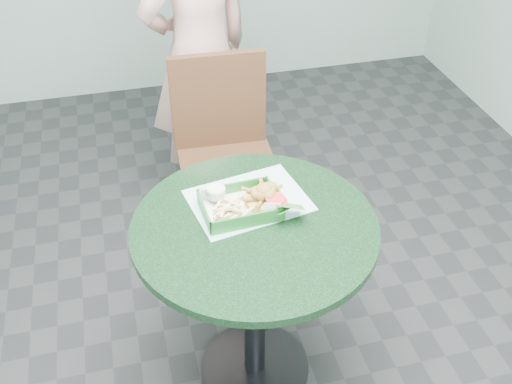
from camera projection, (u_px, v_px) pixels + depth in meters
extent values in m
cube|color=#303335|center=(255.00, 368.00, 2.42)|extent=(4.00, 5.00, 0.02)
cylinder|color=#26272B|center=(255.00, 366.00, 2.41)|extent=(0.43, 0.43, 0.02)
cylinder|color=#26272B|center=(255.00, 305.00, 2.19)|extent=(0.08, 0.08, 0.70)
cylinder|color=black|center=(255.00, 232.00, 1.97)|extent=(0.81, 0.81, 0.03)
cube|color=#502D18|center=(229.00, 169.00, 2.73)|extent=(0.44, 0.44, 0.04)
cube|color=#502D18|center=(218.00, 101.00, 2.73)|extent=(0.44, 0.04, 0.46)
cube|color=#502D18|center=(199.00, 241.00, 2.70)|extent=(0.04, 0.04, 0.43)
cube|color=#502D18|center=(278.00, 228.00, 2.77)|extent=(0.04, 0.04, 0.43)
cube|color=#502D18|center=(186.00, 192.00, 2.98)|extent=(0.04, 0.04, 0.43)
cube|color=#502D18|center=(258.00, 181.00, 3.06)|extent=(0.04, 0.04, 0.43)
imported|color=#D8A498|center=(199.00, 37.00, 2.77)|extent=(0.79, 0.68, 1.82)
cube|color=#AFF1E9|center=(248.00, 205.00, 2.05)|extent=(0.43, 0.35, 0.00)
cube|color=#1F6F28|center=(240.00, 214.00, 2.00)|extent=(0.25, 0.18, 0.01)
cube|color=white|center=(240.00, 213.00, 2.00)|extent=(0.24, 0.17, 0.00)
cube|color=#1F6F28|center=(234.00, 193.00, 2.06)|extent=(0.25, 0.01, 0.04)
cube|color=#1F6F28|center=(246.00, 226.00, 1.92)|extent=(0.25, 0.01, 0.04)
cube|color=#1F6F28|center=(276.00, 203.00, 2.01)|extent=(0.01, 0.18, 0.04)
cube|color=#1F6F28|center=(204.00, 214.00, 1.96)|extent=(0.01, 0.18, 0.04)
cylinder|color=gold|center=(264.00, 205.00, 2.01)|extent=(0.13, 0.13, 0.02)
cylinder|color=silver|center=(217.00, 196.00, 2.01)|extent=(0.06, 0.06, 0.03)
cylinder|color=white|center=(217.00, 192.00, 2.00)|extent=(0.05, 0.05, 0.00)
cylinder|color=white|center=(276.00, 213.00, 1.98)|extent=(0.08, 0.08, 0.03)
torus|color=white|center=(276.00, 209.00, 1.97)|extent=(0.07, 0.07, 0.01)
cylinder|color=red|center=(277.00, 207.00, 1.96)|extent=(0.07, 0.07, 0.01)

